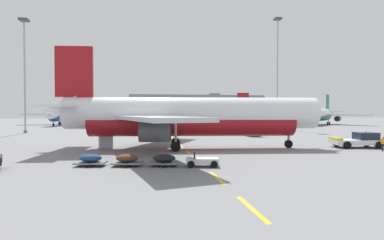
{
  "coord_description": "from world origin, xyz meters",
  "views": [
    {
      "loc": [
        13.19,
        -12.78,
        4.34
      ],
      "look_at": [
        19.11,
        25.27,
        3.44
      ],
      "focal_mm": 28.96,
      "sensor_mm": 36.0,
      "label": 1
    }
  ],
  "objects_px": {
    "fuel_service_truck": "(250,127)",
    "uld_cargo_container": "(106,141)",
    "airliner_foreground": "(187,116)",
    "apron_light_mast_near": "(25,62)",
    "apron_light_mast_far": "(278,62)",
    "ground_crew_worker": "(384,143)",
    "pushback_tug": "(359,140)",
    "airliner_far_right": "(320,115)",
    "baggage_train": "(146,160)",
    "airliner_far_center": "(66,114)",
    "airliner_mid_left": "(208,114)"
  },
  "relations": [
    {
      "from": "airliner_far_center",
      "to": "baggage_train",
      "type": "distance_m",
      "value": 95.11
    },
    {
      "from": "pushback_tug",
      "to": "apron_light_mast_near",
      "type": "height_order",
      "value": "apron_light_mast_near"
    },
    {
      "from": "airliner_mid_left",
      "to": "airliner_far_center",
      "type": "height_order",
      "value": "airliner_far_center"
    },
    {
      "from": "apron_light_mast_near",
      "to": "airliner_far_center",
      "type": "bearing_deg",
      "value": 93.02
    },
    {
      "from": "baggage_train",
      "to": "apron_light_mast_far",
      "type": "relative_size",
      "value": 0.39
    },
    {
      "from": "airliner_far_right",
      "to": "baggage_train",
      "type": "xyz_separation_m",
      "value": [
        -62.46,
        -77.22,
        -3.17
      ]
    },
    {
      "from": "pushback_tug",
      "to": "fuel_service_truck",
      "type": "distance_m",
      "value": 22.84
    },
    {
      "from": "pushback_tug",
      "to": "airliner_far_right",
      "type": "height_order",
      "value": "airliner_far_right"
    },
    {
      "from": "apron_light_mast_near",
      "to": "apron_light_mast_far",
      "type": "distance_m",
      "value": 61.25
    },
    {
      "from": "airliner_foreground",
      "to": "fuel_service_truck",
      "type": "bearing_deg",
      "value": 53.06
    },
    {
      "from": "uld_cargo_container",
      "to": "apron_light_mast_near",
      "type": "relative_size",
      "value": 0.08
    },
    {
      "from": "fuel_service_truck",
      "to": "uld_cargo_container",
      "type": "height_order",
      "value": "fuel_service_truck"
    },
    {
      "from": "airliner_foreground",
      "to": "pushback_tug",
      "type": "xyz_separation_m",
      "value": [
        21.31,
        -2.21,
        -3.05
      ]
    },
    {
      "from": "apron_light_mast_far",
      "to": "airliner_foreground",
      "type": "bearing_deg",
      "value": -125.96
    },
    {
      "from": "airliner_far_center",
      "to": "fuel_service_truck",
      "type": "height_order",
      "value": "airliner_far_center"
    },
    {
      "from": "pushback_tug",
      "to": "baggage_train",
      "type": "height_order",
      "value": "pushback_tug"
    },
    {
      "from": "baggage_train",
      "to": "pushback_tug",
      "type": "bearing_deg",
      "value": 19.95
    },
    {
      "from": "baggage_train",
      "to": "apron_light_mast_far",
      "type": "distance_m",
      "value": 66.59
    },
    {
      "from": "airliner_far_center",
      "to": "pushback_tug",
      "type": "bearing_deg",
      "value": -56.43
    },
    {
      "from": "airliner_foreground",
      "to": "baggage_train",
      "type": "height_order",
      "value": "airliner_foreground"
    },
    {
      "from": "airliner_far_center",
      "to": "apron_light_mast_near",
      "type": "relative_size",
      "value": 1.42
    },
    {
      "from": "airliner_mid_left",
      "to": "airliner_far_right",
      "type": "xyz_separation_m",
      "value": [
        39.77,
        -7.06,
        -0.04
      ]
    },
    {
      "from": "airliner_foreground",
      "to": "airliner_far_center",
      "type": "distance_m",
      "value": 85.65
    },
    {
      "from": "airliner_foreground",
      "to": "pushback_tug",
      "type": "distance_m",
      "value": 21.64
    },
    {
      "from": "apron_light_mast_near",
      "to": "apron_light_mast_far",
      "type": "xyz_separation_m",
      "value": [
        60.64,
        8.07,
        2.95
      ]
    },
    {
      "from": "fuel_service_truck",
      "to": "ground_crew_worker",
      "type": "distance_m",
      "value": 26.51
    },
    {
      "from": "ground_crew_worker",
      "to": "apron_light_mast_far",
      "type": "distance_m",
      "value": 51.53
    },
    {
      "from": "airliner_mid_left",
      "to": "airliner_far_right",
      "type": "distance_m",
      "value": 40.4
    },
    {
      "from": "fuel_service_truck",
      "to": "baggage_train",
      "type": "distance_m",
      "value": 37.18
    },
    {
      "from": "fuel_service_truck",
      "to": "uld_cargo_container",
      "type": "xyz_separation_m",
      "value": [
        -24.68,
        -17.41,
        -0.85
      ]
    },
    {
      "from": "airliner_mid_left",
      "to": "pushback_tug",
      "type": "bearing_deg",
      "value": -87.2
    },
    {
      "from": "baggage_train",
      "to": "airliner_mid_left",
      "type": "bearing_deg",
      "value": 74.94
    },
    {
      "from": "fuel_service_truck",
      "to": "apron_light_mast_far",
      "type": "xyz_separation_m",
      "value": [
        15.56,
        22.16,
        16.47
      ]
    },
    {
      "from": "pushback_tug",
      "to": "ground_crew_worker",
      "type": "relative_size",
      "value": 3.82
    },
    {
      "from": "airliner_foreground",
      "to": "fuel_service_truck",
      "type": "distance_m",
      "value": 24.72
    },
    {
      "from": "ground_crew_worker",
      "to": "apron_light_mast_near",
      "type": "bearing_deg",
      "value": 142.55
    },
    {
      "from": "airliner_foreground",
      "to": "airliner_far_right",
      "type": "distance_m",
      "value": 87.07
    },
    {
      "from": "fuel_service_truck",
      "to": "uld_cargo_container",
      "type": "relative_size",
      "value": 3.68
    },
    {
      "from": "pushback_tug",
      "to": "baggage_train",
      "type": "distance_m",
      "value": 28.03
    },
    {
      "from": "airliner_far_center",
      "to": "airliner_foreground",
      "type": "bearing_deg",
      "value": -67.56
    },
    {
      "from": "airliner_far_center",
      "to": "airliner_far_right",
      "type": "relative_size",
      "value": 1.24
    },
    {
      "from": "airliner_foreground",
      "to": "pushback_tug",
      "type": "relative_size",
      "value": 5.46
    },
    {
      "from": "ground_crew_worker",
      "to": "apron_light_mast_near",
      "type": "relative_size",
      "value": 0.07
    },
    {
      "from": "apron_light_mast_far",
      "to": "baggage_train",
      "type": "bearing_deg",
      "value": -123.43
    },
    {
      "from": "pushback_tug",
      "to": "airliner_mid_left",
      "type": "bearing_deg",
      "value": 92.8
    },
    {
      "from": "airliner_mid_left",
      "to": "airliner_far_center",
      "type": "xyz_separation_m",
      "value": [
        -50.34,
        6.66,
        0.17
      ]
    },
    {
      "from": "airliner_mid_left",
      "to": "apron_light_mast_far",
      "type": "height_order",
      "value": "apron_light_mast_far"
    },
    {
      "from": "airliner_foreground",
      "to": "apron_light_mast_near",
      "type": "relative_size",
      "value": 1.43
    },
    {
      "from": "uld_cargo_container",
      "to": "baggage_train",
      "type": "bearing_deg",
      "value": -70.92
    },
    {
      "from": "airliner_far_right",
      "to": "uld_cargo_container",
      "type": "bearing_deg",
      "value": -136.81
    }
  ]
}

